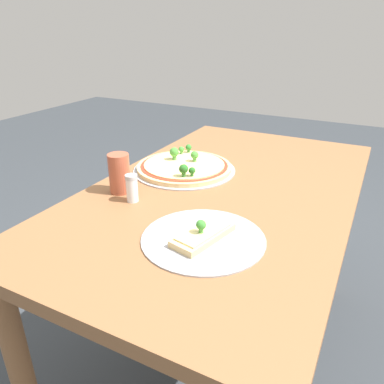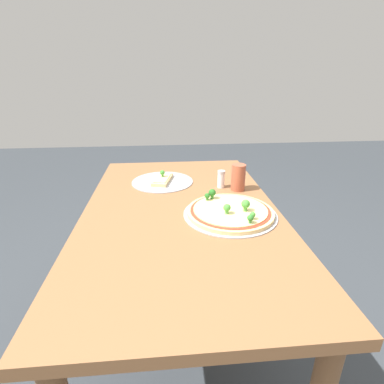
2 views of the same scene
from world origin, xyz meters
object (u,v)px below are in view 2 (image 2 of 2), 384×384
object	(u,v)px
pizza_tray_whole	(230,212)
dining_table	(181,230)
drinking_cup	(238,177)
pizza_tray_slice	(162,181)
condiment_shaker	(221,179)

from	to	relation	value
pizza_tray_whole	dining_table	bearing A→B (deg)	-109.89
drinking_cup	pizza_tray_slice	bearing A→B (deg)	-111.23
pizza_tray_slice	drinking_cup	xyz separation A→B (m)	(0.13, 0.34, 0.05)
dining_table	pizza_tray_whole	xyz separation A→B (m)	(0.07, 0.18, 0.11)
dining_table	pizza_tray_slice	distance (m)	0.33
dining_table	pizza_tray_slice	bearing A→B (deg)	-166.85
dining_table	pizza_tray_whole	size ratio (longest dim) A/B	3.68
pizza_tray_whole	drinking_cup	size ratio (longest dim) A/B	2.96
pizza_tray_whole	drinking_cup	distance (m)	0.26
pizza_tray_whole	drinking_cup	bearing A→B (deg)	160.70
pizza_tray_slice	dining_table	bearing A→B (deg)	13.15
dining_table	drinking_cup	xyz separation A→B (m)	(-0.18, 0.27, 0.15)
pizza_tray_whole	pizza_tray_slice	bearing A→B (deg)	-146.04
pizza_tray_slice	pizza_tray_whole	bearing A→B (deg)	33.96
pizza_tray_whole	condiment_shaker	xyz separation A→B (m)	(-0.28, 0.02, 0.03)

